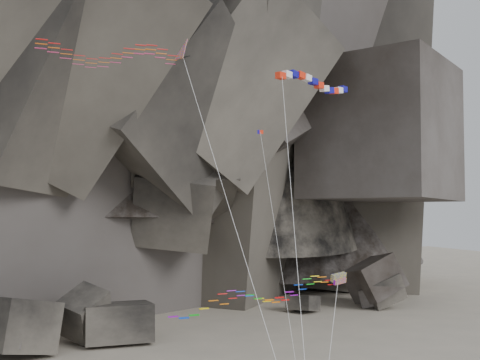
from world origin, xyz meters
name	(u,v)px	position (x,y,z in m)	size (l,w,h in m)	color
headland	(89,55)	(0.00, 70.00, 42.00)	(110.00, 70.00, 84.00)	#524C43
boulder_field	(172,315)	(3.65, 32.85, 2.21)	(83.88, 18.10, 8.45)	#47423F
delta_kite	(105,52)	(-11.09, 1.43, 25.70)	(13.10, 12.99, 25.82)	red
banner_kite	(315,85)	(4.91, 1.74, 24.91)	(11.81, 14.45, 24.19)	red
parafoil_kite	(254,295)	(-1.60, -1.03, 9.76)	(13.69, 9.95, 9.52)	#D1D40B
pennant_kite	(272,208)	(0.50, 0.37, 15.55)	(4.84, 15.63, 20.18)	red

